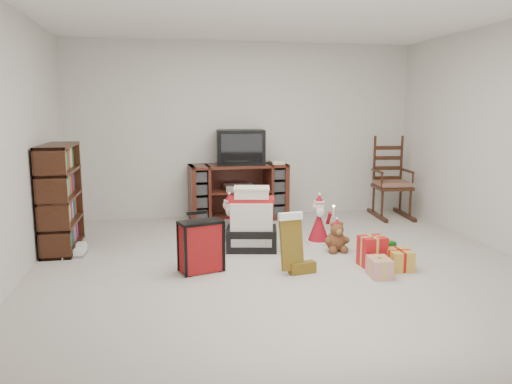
% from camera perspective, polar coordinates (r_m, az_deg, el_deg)
% --- Properties ---
extents(room, '(5.01, 5.01, 2.51)m').
position_cam_1_polar(room, '(4.85, 3.43, 5.74)').
color(room, beige).
rests_on(room, ground).
extents(tv_stand, '(1.40, 0.57, 0.79)m').
position_cam_1_polar(tv_stand, '(7.09, -2.03, 0.03)').
color(tv_stand, '#491B14').
rests_on(tv_stand, floor).
extents(bookshelf, '(0.32, 0.97, 1.18)m').
position_cam_1_polar(bookshelf, '(5.98, -21.42, -0.75)').
color(bookshelf, '#3E1C11').
rests_on(bookshelf, floor).
extents(rocking_chair, '(0.56, 0.85, 1.22)m').
position_cam_1_polar(rocking_chair, '(7.53, 15.08, 0.43)').
color(rocking_chair, '#3E1C11').
rests_on(rocking_chair, floor).
extents(gift_pile, '(0.62, 0.50, 0.69)m').
position_cam_1_polar(gift_pile, '(5.58, -0.50, -3.56)').
color(gift_pile, black).
rests_on(gift_pile, floor).
extents(red_suitcase, '(0.43, 0.31, 0.59)m').
position_cam_1_polar(red_suitcase, '(4.86, -6.31, -6.18)').
color(red_suitcase, maroon).
rests_on(red_suitcase, floor).
extents(stocking, '(0.30, 0.17, 0.60)m').
position_cam_1_polar(stocking, '(4.79, 4.08, -5.83)').
color(stocking, '#0E7F1E').
rests_on(stocking, floor).
extents(teddy_bear, '(0.22, 0.20, 0.33)m').
position_cam_1_polar(teddy_bear, '(5.62, 9.15, -5.26)').
color(teddy_bear, brown).
rests_on(teddy_bear, floor).
extents(santa_figurine, '(0.29, 0.27, 0.59)m').
position_cam_1_polar(santa_figurine, '(5.88, 7.18, -3.72)').
color(santa_figurine, maroon).
rests_on(santa_figurine, floor).
extents(mrs_claus_figurine, '(0.29, 0.27, 0.59)m').
position_cam_1_polar(mrs_claus_figurine, '(5.89, -3.05, -3.64)').
color(mrs_claus_figurine, maroon).
rests_on(mrs_claus_figurine, floor).
extents(sneaker_pair, '(0.32, 0.27, 0.09)m').
position_cam_1_polar(sneaker_pair, '(5.74, -20.24, -6.45)').
color(sneaker_pair, white).
rests_on(sneaker_pair, floor).
extents(gift_cluster, '(0.51, 0.79, 0.24)m').
position_cam_1_polar(gift_cluster, '(5.16, 14.38, -7.07)').
color(gift_cluster, '#B51418').
rests_on(gift_cluster, floor).
extents(crt_television, '(0.70, 0.54, 0.49)m').
position_cam_1_polar(crt_television, '(7.04, -1.77, 5.16)').
color(crt_television, black).
rests_on(crt_television, tv_stand).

